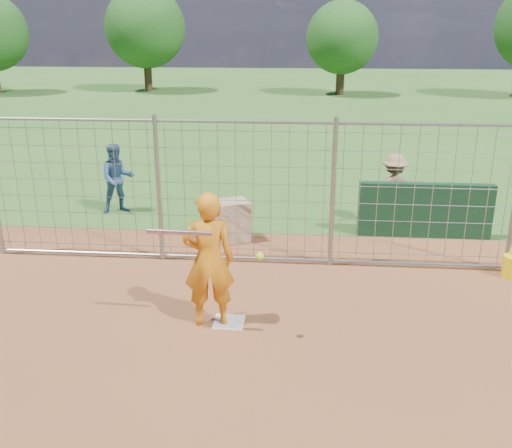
# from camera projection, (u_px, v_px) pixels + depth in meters

# --- Properties ---
(ground) EXTENTS (100.00, 100.00, 0.00)m
(ground) POSITION_uv_depth(u_px,v_px,m) (231.00, 316.00, 8.30)
(ground) COLOR #2D591E
(ground) RESTS_ON ground
(home_plate) EXTENTS (0.43, 0.43, 0.02)m
(home_plate) POSITION_uv_depth(u_px,v_px,m) (229.00, 322.00, 8.11)
(home_plate) COLOR silver
(home_plate) RESTS_ON ground
(dugout_wall) EXTENTS (2.60, 0.20, 1.10)m
(dugout_wall) POSITION_uv_depth(u_px,v_px,m) (425.00, 210.00, 11.23)
(dugout_wall) COLOR #11381E
(dugout_wall) RESTS_ON ground
(batter) EXTENTS (0.78, 0.58, 1.94)m
(batter) POSITION_uv_depth(u_px,v_px,m) (209.00, 260.00, 7.79)
(batter) COLOR orange
(batter) RESTS_ON ground
(bystander_a) EXTENTS (0.94, 0.87, 1.55)m
(bystander_a) POSITION_uv_depth(u_px,v_px,m) (117.00, 179.00, 12.67)
(bystander_a) COLOR navy
(bystander_a) RESTS_ON ground
(bystander_c) EXTENTS (1.07, 0.74, 1.52)m
(bystander_c) POSITION_uv_depth(u_px,v_px,m) (393.00, 190.00, 11.84)
(bystander_c) COLOR #947351
(bystander_c) RESTS_ON ground
(equipment_bin) EXTENTS (0.96, 0.83, 0.80)m
(equipment_bin) POSITION_uv_depth(u_px,v_px,m) (228.00, 221.00, 11.07)
(equipment_bin) COLOR tan
(equipment_bin) RESTS_ON ground
(equipment_in_play) EXTENTS (1.54, 0.21, 0.33)m
(equipment_in_play) POSITION_uv_depth(u_px,v_px,m) (198.00, 238.00, 7.32)
(equipment_in_play) COLOR silver
(equipment_in_play) RESTS_ON ground
(backstop_fence) EXTENTS (9.08, 0.08, 2.60)m
(backstop_fence) POSITION_uv_depth(u_px,v_px,m) (245.00, 194.00, 9.77)
(backstop_fence) COLOR gray
(backstop_fence) RESTS_ON ground
(tree_line) EXTENTS (44.66, 6.72, 6.48)m
(tree_line) POSITION_uv_depth(u_px,v_px,m) (345.00, 30.00, 33.27)
(tree_line) COLOR #3F2B19
(tree_line) RESTS_ON ground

